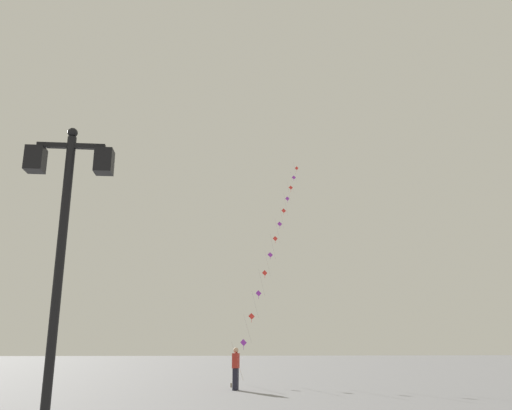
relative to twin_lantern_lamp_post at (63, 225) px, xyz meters
The scene contains 4 objects.
ground_plane 13.87m from the twin_lantern_lamp_post, 80.77° to the left, with size 160.00×160.00×0.00m, color gray.
twin_lantern_lamp_post is the anchor object (origin of this frame).
kite_train 26.55m from the twin_lantern_lamp_post, 75.39° to the left, with size 6.47×17.88×16.82m.
kite_flyer 15.29m from the twin_lantern_lamp_post, 76.57° to the left, with size 0.34×0.63×1.71m.
Camera 1 is at (0.10, -1.31, 1.78)m, focal length 36.45 mm.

